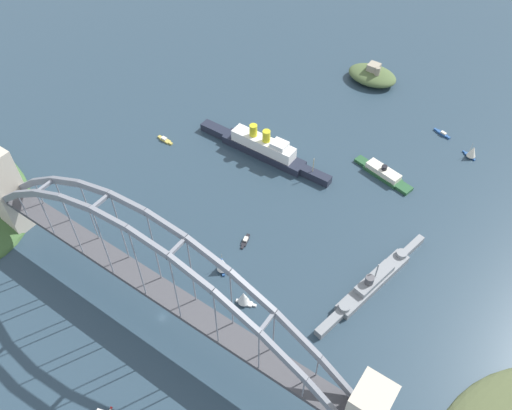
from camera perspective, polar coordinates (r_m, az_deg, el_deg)
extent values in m
plane|color=#283D4C|center=(253.42, -10.40, -12.08)|extent=(1400.00, 1400.00, 0.00)
cube|color=beige|center=(293.71, -25.92, 1.35)|extent=(12.48, 14.46, 50.80)
cube|color=#47474C|center=(232.24, -11.24, -8.90)|extent=(191.00, 11.02, 2.40)
cube|color=gray|center=(277.95, -25.69, 0.79)|extent=(21.75, 1.80, 18.64)
cube|color=gray|center=(254.65, -24.18, 1.18)|extent=(21.44, 1.80, 15.27)
cube|color=gray|center=(233.98, -22.12, 1.03)|extent=(21.05, 1.80, 11.89)
cube|color=gray|center=(216.14, -19.42, 0.20)|extent=(20.57, 1.80, 8.47)
cube|color=gray|center=(201.51, -16.04, -1.46)|extent=(20.01, 1.80, 4.98)
cube|color=gray|center=(190.63, -11.98, -4.04)|extent=(20.01, 1.80, 4.98)
cube|color=gray|center=(184.17, -7.32, -7.53)|extent=(20.57, 1.80, 8.47)
cube|color=gray|center=(182.79, -2.26, -11.77)|extent=(21.05, 1.80, 11.89)
cube|color=gray|center=(187.04, 2.93, -16.41)|extent=(21.44, 1.80, 15.27)
cube|color=gray|center=(197.13, 7.93, -21.06)|extent=(21.75, 1.80, 18.64)
cube|color=gray|center=(280.70, -24.17, 2.01)|extent=(21.75, 1.80, 18.64)
cube|color=gray|center=(257.65, -22.53, 2.50)|extent=(21.44, 1.80, 15.27)
cube|color=gray|center=(237.24, -20.35, 2.47)|extent=(21.05, 1.80, 11.89)
cube|color=gray|center=(219.66, -17.56, 1.77)|extent=(20.57, 1.80, 8.47)
cube|color=gray|center=(205.29, -14.10, 0.25)|extent=(20.01, 1.80, 4.98)
cube|color=gray|center=(194.62, -10.01, -2.18)|extent=(20.01, 1.80, 4.98)
cube|color=gray|center=(188.29, -5.39, -5.52)|extent=(20.57, 1.80, 8.47)
cube|color=gray|center=(186.95, -0.43, -9.63)|extent=(21.05, 1.80, 11.89)
cube|color=gray|center=(191.10, 4.58, -14.19)|extent=(21.44, 1.80, 15.27)
cube|color=gray|center=(200.99, 9.38, -18.82)|extent=(21.75, 1.80, 18.64)
cube|color=gray|center=(291.54, -25.56, 1.09)|extent=(1.40, 9.92, 1.40)
cube|color=gray|center=(245.20, -22.39, 1.95)|extent=(1.40, 9.92, 1.40)
cube|color=gray|center=(209.86, -16.88, 0.39)|extent=(1.40, 9.92, 1.40)
cube|color=gray|center=(188.43, -8.74, -4.62)|extent=(1.40, 9.92, 1.40)
cube|color=gray|center=(185.81, 1.23, -12.89)|extent=(1.40, 9.92, 1.40)
cylinder|color=gray|center=(270.65, -24.54, 0.02)|extent=(0.56, 0.56, 14.96)
cylinder|color=gray|center=(273.48, -22.98, 1.28)|extent=(0.56, 0.56, 14.96)
cylinder|color=gray|center=(253.02, -22.35, -0.90)|extent=(0.56, 0.56, 27.53)
cylinder|color=gray|center=(256.04, -20.71, 0.46)|extent=(0.56, 0.56, 27.53)
cylinder|color=gray|center=(237.18, -19.72, -2.23)|extent=(0.56, 0.56, 36.51)
cylinder|color=gray|center=(240.39, -18.01, -0.77)|extent=(0.56, 0.56, 36.51)
cylinder|color=gray|center=(223.40, -16.63, -4.03)|extent=(0.56, 0.56, 41.90)
cylinder|color=gray|center=(226.81, -14.86, -2.45)|extent=(0.56, 0.56, 41.90)
cylinder|color=gray|center=(212.01, -13.05, -6.34)|extent=(0.56, 0.56, 43.70)
cylinder|color=gray|center=(215.60, -11.25, -4.63)|extent=(0.56, 0.56, 43.70)
cylinder|color=gray|center=(203.41, -8.98, -9.14)|extent=(0.56, 0.56, 41.90)
cylinder|color=gray|center=(207.15, -7.19, -7.29)|extent=(0.56, 0.56, 41.90)
cylinder|color=gray|center=(197.96, -4.49, -12.37)|extent=(0.56, 0.56, 36.51)
cylinder|color=gray|center=(201.80, -2.74, -10.39)|extent=(0.56, 0.56, 36.51)
cylinder|color=gray|center=(196.01, 0.32, -15.91)|extent=(0.56, 0.56, 27.53)
cylinder|color=gray|center=(199.89, 1.98, -13.82)|extent=(0.56, 0.56, 27.53)
cylinder|color=gray|center=(197.80, 5.31, -19.58)|extent=(0.56, 0.56, 14.96)
cylinder|color=gray|center=(201.64, 6.84, -17.39)|extent=(0.56, 0.56, 14.96)
cube|color=#1E2333|center=(320.68, 0.81, 5.93)|extent=(56.64, 10.76, 5.23)
cube|color=#1E2333|center=(307.00, 6.66, 3.23)|extent=(18.88, 5.91, 5.23)
cube|color=#1E2333|center=(338.05, -4.55, 8.34)|extent=(18.88, 7.08, 5.23)
cube|color=white|center=(316.55, 0.82, 6.78)|extent=(42.48, 9.14, 7.31)
cube|color=white|center=(308.38, 2.64, 6.71)|extent=(9.35, 8.04, 3.20)
cylinder|color=yellow|center=(310.84, 1.16, 7.68)|extent=(4.82, 4.82, 7.59)
cylinder|color=yellow|center=(314.97, -0.30, 8.31)|extent=(4.82, 4.82, 7.59)
cylinder|color=tan|center=(302.51, 6.40, 4.44)|extent=(0.50, 0.50, 10.00)
cube|color=gray|center=(263.50, 12.90, -8.44)|extent=(17.83, 50.07, 4.11)
cube|color=gray|center=(282.48, 16.96, -4.45)|extent=(6.84, 16.88, 4.11)
cube|color=gray|center=(247.49, 8.15, -12.94)|extent=(7.53, 17.02, 4.11)
cube|color=gray|center=(260.52, 13.03, -7.98)|extent=(11.22, 25.52, 3.26)
cylinder|color=gray|center=(273.83, 15.89, -5.24)|extent=(5.48, 5.48, 2.20)
cylinder|color=gray|center=(249.47, 9.81, -11.10)|extent=(5.48, 5.48, 2.20)
cylinder|color=gray|center=(255.21, 13.28, -7.13)|extent=(0.60, 0.60, 10.00)
cylinder|color=#4C4C51|center=(254.78, 12.50, -8.15)|extent=(4.31, 4.31, 4.40)
cube|color=#23512D|center=(317.30, 13.89, 3.32)|extent=(25.04, 13.47, 2.15)
cube|color=#23512D|center=(323.23, 11.71, 4.79)|extent=(9.03, 7.49, 2.15)
cube|color=#23512D|center=(312.06, 16.15, 1.78)|extent=(9.29, 8.63, 2.15)
cube|color=beige|center=(315.45, 13.98, 3.67)|extent=(22.83, 11.80, 3.34)
cylinder|color=black|center=(313.53, 14.08, 4.05)|extent=(3.36, 3.36, 2.40)
ellipsoid|color=#4C6038|center=(392.90, 12.79, 13.87)|extent=(35.84, 25.72, 9.28)
cube|color=#9E937F|center=(389.70, 12.94, 14.61)|extent=(8.00, 8.00, 6.47)
cylinder|color=gray|center=(385.44, 13.33, 14.19)|extent=(3.60, 3.60, 7.12)
cylinder|color=maroon|center=(235.85, -15.80, -20.88)|extent=(1.26, 1.08, 1.07)
cube|color=#234C8C|center=(358.27, 19.97, 7.47)|extent=(7.84, 4.43, 1.28)
cube|color=#234C8C|center=(360.10, 19.36, 7.90)|extent=(2.76, 1.96, 1.28)
cube|color=#234C8C|center=(356.50, 20.58, 7.04)|extent=(2.84, 2.20, 1.28)
cube|color=beige|center=(357.22, 20.13, 7.53)|extent=(4.12, 2.88, 1.09)
cube|color=#234C8C|center=(264.78, -3.72, -6.93)|extent=(6.07, 6.39, 1.01)
cube|color=#234C8C|center=(267.31, -3.80, -6.19)|extent=(2.23, 2.32, 1.01)
cube|color=#234C8C|center=(262.31, -3.65, -7.69)|extent=(2.39, 2.46, 1.01)
cylinder|color=tan|center=(260.73, -3.79, -6.15)|extent=(0.16, 0.16, 9.80)
cone|color=white|center=(260.01, -3.75, -6.54)|extent=(8.32, 8.32, 7.84)
cube|color=black|center=(274.58, -1.21, -4.06)|extent=(4.24, 6.77, 0.84)
cube|color=black|center=(272.18, -1.52, -4.72)|extent=(1.97, 2.41, 0.84)
cube|color=black|center=(277.03, -0.91, -3.42)|extent=(2.26, 2.49, 0.84)
cube|color=beige|center=(274.26, -1.16, -3.81)|extent=(2.89, 3.60, 1.15)
cube|color=silver|center=(252.60, -1.09, -10.84)|extent=(6.72, 4.43, 1.06)
cube|color=silver|center=(251.90, -0.19, -11.09)|extent=(2.33, 1.78, 1.06)
cube|color=silver|center=(253.36, -2.00, -10.60)|extent=(2.41, 2.02, 1.06)
cylinder|color=tan|center=(248.20, -1.00, -10.26)|extent=(0.16, 0.16, 9.07)
cone|color=white|center=(248.91, -1.40, -10.21)|extent=(7.10, 7.10, 7.26)
cube|color=#234C8C|center=(347.69, 22.58, 5.10)|extent=(6.40, 4.52, 0.94)
cube|color=#234C8C|center=(349.29, 22.12, 5.49)|extent=(2.24, 1.74, 0.94)
cube|color=#234C8C|center=(346.12, 23.04, 4.70)|extent=(2.32, 1.92, 0.94)
cylinder|color=tan|center=(344.83, 22.76, 5.75)|extent=(0.16, 0.16, 9.01)
cone|color=silver|center=(344.41, 22.94, 5.52)|extent=(7.31, 7.31, 7.21)
cube|color=gold|center=(337.24, -10.05, 7.11)|extent=(7.57, 3.63, 1.16)
cube|color=gold|center=(334.28, -9.47, 6.77)|extent=(2.57, 1.87, 1.16)
cube|color=gold|center=(340.25, -10.62, 7.43)|extent=(2.60, 2.21, 1.16)
cube|color=beige|center=(337.10, -10.19, 7.31)|extent=(3.85, 2.73, 1.05)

